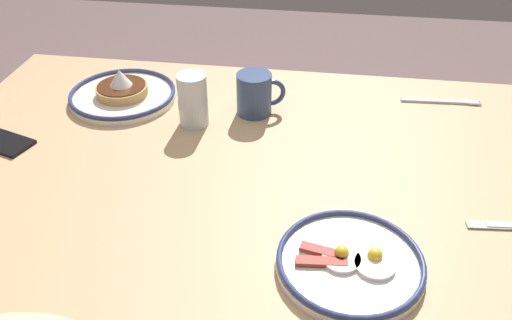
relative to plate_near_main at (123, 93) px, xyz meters
The scene contains 7 objects.
dining_table 0.44m from the plate_near_main, 141.48° to the left, with size 1.40×0.99×0.72m.
plate_near_main is the anchor object (origin of this frame).
plate_center_pancakes 0.78m from the plate_near_main, 138.90° to the left, with size 0.25×0.25×0.04m.
coffee_mug 0.35m from the plate_near_main, behind, with size 0.12×0.09×0.10m.
drinking_glass 0.23m from the plate_near_main, 156.96° to the left, with size 0.07×0.07×0.13m.
cell_phone 0.31m from the plate_near_main, 49.70° to the left, with size 0.14×0.07×0.01m, color black.
fork_near 0.82m from the plate_near_main, behind, with size 0.20×0.03×0.01m.
Camera 1 is at (-0.19, 0.89, 1.39)m, focal length 37.27 mm.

